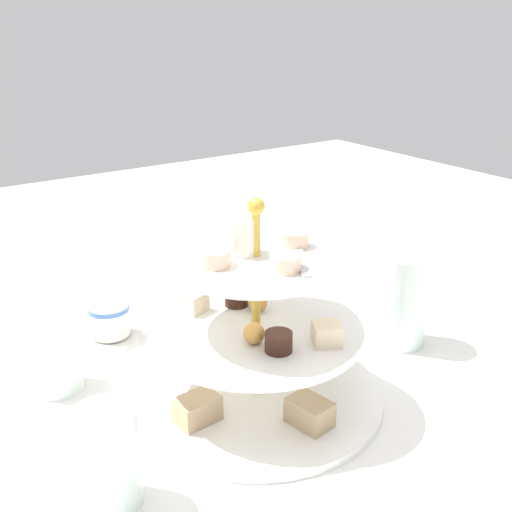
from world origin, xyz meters
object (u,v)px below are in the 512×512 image
at_px(water_glass_short_left, 56,362).
at_px(water_glass_mid_back, 108,458).
at_px(teacup_with_saucer, 110,322).
at_px(butter_knife_right, 232,296).
at_px(water_glass_tall_right, 403,300).
at_px(tiered_serving_stand, 256,344).

height_order(water_glass_short_left, water_glass_mid_back, water_glass_mid_back).
height_order(water_glass_short_left, teacup_with_saucer, water_glass_short_left).
bearing_deg(teacup_with_saucer, butter_knife_right, -85.23).
bearing_deg(water_glass_tall_right, tiered_serving_stand, 89.61).
height_order(tiered_serving_stand, water_glass_mid_back, tiered_serving_stand).
bearing_deg(water_glass_mid_back, water_glass_short_left, -6.21).
bearing_deg(water_glass_mid_back, teacup_with_saucer, -22.70).
relative_size(tiered_serving_stand, water_glass_tall_right, 2.34).
distance_m(water_glass_short_left, water_glass_mid_back, 0.23).
relative_size(teacup_with_saucer, butter_knife_right, 0.53).
xyz_separation_m(water_glass_tall_right, water_glass_mid_back, (-0.06, 0.46, -0.01)).
height_order(water_glass_short_left, butter_knife_right, water_glass_short_left).
height_order(water_glass_tall_right, teacup_with_saucer, water_glass_tall_right).
relative_size(tiered_serving_stand, butter_knife_right, 1.79).
height_order(tiered_serving_stand, water_glass_short_left, tiered_serving_stand).
xyz_separation_m(tiered_serving_stand, water_glass_short_left, (0.16, 0.19, -0.04)).
xyz_separation_m(tiered_serving_stand, teacup_with_saucer, (0.25, 0.08, -0.05)).
distance_m(tiered_serving_stand, water_glass_tall_right, 0.25).
relative_size(water_glass_short_left, water_glass_mid_back, 0.71).
relative_size(water_glass_tall_right, water_glass_short_left, 1.79).
distance_m(water_glass_tall_right, water_glass_mid_back, 0.46).
relative_size(butter_knife_right, water_glass_mid_back, 1.67).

